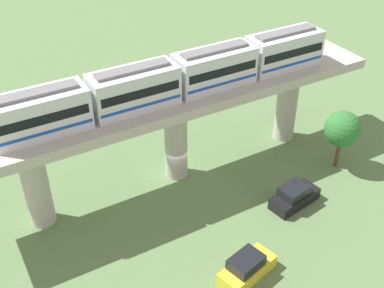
% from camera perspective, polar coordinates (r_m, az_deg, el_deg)
% --- Properties ---
extents(ground_plane, '(120.00, 120.00, 0.00)m').
position_cam_1_polar(ground_plane, '(42.59, -1.79, -3.47)').
color(ground_plane, '#5B7A4C').
extents(viaduct, '(5.20, 35.80, 7.71)m').
position_cam_1_polar(viaduct, '(39.15, -1.95, 3.45)').
color(viaduct, '#B7B2AA').
rests_on(viaduct, ground).
extents(train, '(2.64, 27.45, 3.24)m').
position_cam_1_polar(train, '(37.61, -1.91, 7.68)').
color(train, silver).
rests_on(train, viaduct).
extents(parked_car_yellow, '(2.77, 4.51, 1.76)m').
position_cam_1_polar(parked_car_yellow, '(34.16, 6.41, -14.16)').
color(parked_car_yellow, yellow).
rests_on(parked_car_yellow, ground).
extents(parked_car_black, '(2.42, 4.43, 1.76)m').
position_cam_1_polar(parked_car_black, '(39.98, 11.84, -5.99)').
color(parked_car_black, black).
rests_on(parked_car_black, ground).
extents(tree_near_viaduct, '(2.57, 2.57, 4.64)m').
position_cam_1_polar(tree_near_viaduct, '(48.63, -12.25, 5.67)').
color(tree_near_viaduct, brown).
rests_on(tree_near_viaduct, ground).
extents(tree_mid_lot, '(3.11, 3.11, 5.42)m').
position_cam_1_polar(tree_mid_lot, '(43.20, 17.15, 1.65)').
color(tree_mid_lot, brown).
rests_on(tree_mid_lot, ground).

